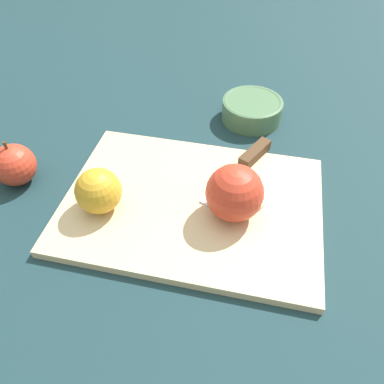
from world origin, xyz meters
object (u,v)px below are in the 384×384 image
Objects in this scene: apple_half_right at (235,193)px; knife at (250,158)px; apple_half_left at (98,191)px; bowl at (252,109)px; apple_whole at (14,165)px.

apple_half_right reaches higher than knife.
apple_half_left reaches higher than bowl.
apple_half_right is 0.71× the size of bowl.
apple_half_right is (0.19, 0.04, 0.01)m from apple_half_left.
apple_half_right reaches higher than apple_half_left.
apple_half_left is 0.84× the size of apple_whole.
apple_half_right is 0.49× the size of knife.
bowl is (0.35, 0.27, -0.01)m from apple_whole.
apple_whole is at bearing -101.34° from apple_half_right.
knife is (0.01, 0.12, -0.03)m from apple_half_right.
apple_whole is at bearing 46.54° from apple_half_left.
apple_half_left is 0.17m from apple_whole.
apple_half_left is 0.20m from apple_half_right.
apple_half_right is at bearing -111.53° from apple_half_left.
apple_half_left reaches higher than knife.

